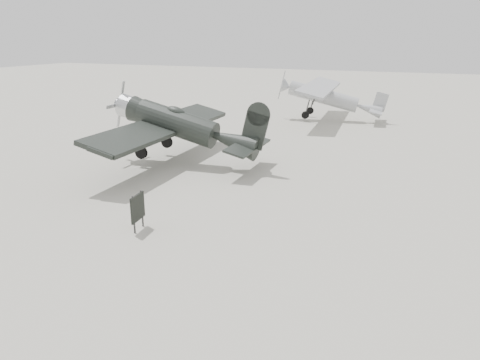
# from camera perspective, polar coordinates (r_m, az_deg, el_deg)

# --- Properties ---
(ground) EXTENTS (160.00, 160.00, 0.00)m
(ground) POSITION_cam_1_polar(r_m,az_deg,el_deg) (18.39, -4.45, -4.54)
(ground) COLOR #A9A696
(ground) RESTS_ON ground
(lowwing_monoplane) EXTENTS (8.85, 12.29, 3.99)m
(lowwing_monoplane) POSITION_cam_1_polar(r_m,az_deg,el_deg) (25.54, -6.85, 6.54)
(lowwing_monoplane) COLOR black
(lowwing_monoplane) RESTS_ON ground
(highwing_monoplane) EXTENTS (8.66, 12.19, 3.45)m
(highwing_monoplane) POSITION_cam_1_polar(r_m,az_deg,el_deg) (39.63, 10.65, 10.25)
(highwing_monoplane) COLOR #989A9D
(highwing_monoplane) RESTS_ON ground
(sign_board) EXTENTS (0.19, 0.97, 1.40)m
(sign_board) POSITION_cam_1_polar(r_m,az_deg,el_deg) (17.30, -12.37, -3.37)
(sign_board) COLOR #333333
(sign_board) RESTS_ON ground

